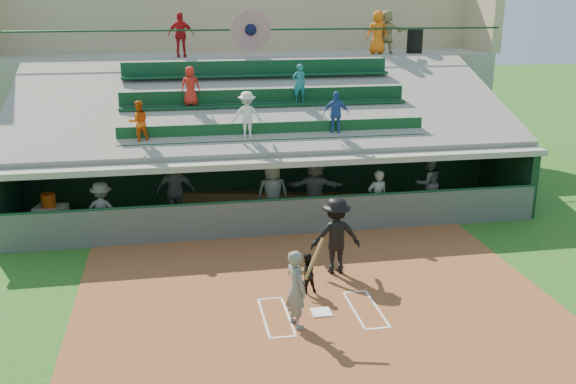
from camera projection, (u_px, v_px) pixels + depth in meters
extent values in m
plane|color=#215217|center=(321.00, 314.00, 14.31)|extent=(100.00, 100.00, 0.00)
cube|color=brown|center=(316.00, 303.00, 14.78)|extent=(11.00, 9.00, 0.02)
cube|color=white|center=(321.00, 312.00, 14.30)|extent=(0.43, 0.43, 0.03)
cube|color=white|center=(288.00, 316.00, 14.18)|extent=(0.05, 1.80, 0.01)
cube|color=silver|center=(354.00, 310.00, 14.43)|extent=(0.05, 1.80, 0.01)
cube|color=silver|center=(264.00, 318.00, 14.08)|extent=(0.05, 1.80, 0.01)
cube|color=white|center=(377.00, 308.00, 14.53)|extent=(0.05, 1.80, 0.01)
cube|color=silver|center=(270.00, 299.00, 14.98)|extent=(0.60, 0.05, 0.01)
cube|color=white|center=(354.00, 292.00, 15.33)|extent=(0.60, 0.05, 0.01)
cube|color=white|center=(283.00, 337.00, 13.28)|extent=(0.60, 0.05, 0.01)
cube|color=white|center=(378.00, 328.00, 13.63)|extent=(0.60, 0.05, 0.01)
cube|color=gray|center=(274.00, 216.00, 20.66)|extent=(16.00, 3.50, 0.04)
cube|color=gray|center=(247.00, 111.00, 26.35)|extent=(20.00, 3.00, 4.60)
cube|color=#525853|center=(283.00, 218.00, 18.86)|extent=(16.00, 0.06, 1.10)
cylinder|color=#133B22|center=(283.00, 199.00, 18.69)|extent=(16.00, 0.08, 0.08)
cube|color=black|center=(265.00, 170.00, 21.99)|extent=(16.00, 0.25, 2.20)
cube|color=black|center=(7.00, 197.00, 18.97)|extent=(0.25, 3.50, 2.20)
cube|color=black|center=(506.00, 172.00, 21.71)|extent=(0.25, 3.50, 2.20)
cube|color=gray|center=(273.00, 150.00, 20.02)|extent=(16.40, 3.90, 0.18)
cube|color=gray|center=(258.00, 156.00, 23.62)|extent=(16.40, 3.50, 2.30)
cube|color=gray|center=(252.00, 117.00, 24.84)|extent=(16.40, 0.30, 4.60)
cube|color=gray|center=(264.00, 101.00, 21.40)|extent=(16.40, 6.51, 2.37)
cube|color=#0C351A|center=(276.00, 139.00, 19.37)|extent=(9.40, 0.42, 0.08)
cube|color=#0D3A1D|center=(275.00, 130.00, 19.49)|extent=(9.40, 0.06, 0.45)
cube|color=#0C381F|center=(266.00, 105.00, 20.94)|extent=(9.40, 0.42, 0.08)
cube|color=#0C351B|center=(265.00, 96.00, 21.06)|extent=(9.40, 0.06, 0.45)
cube|color=#0C3620|center=(258.00, 75.00, 22.51)|extent=(9.40, 0.42, 0.08)
cube|color=#0D3A21|center=(257.00, 67.00, 22.62)|extent=(9.40, 0.06, 0.45)
imported|color=#D8520C|center=(139.00, 122.00, 18.59)|extent=(0.68, 0.59, 1.23)
imported|color=silver|center=(247.00, 115.00, 19.10)|extent=(0.97, 0.63, 1.42)
imported|color=#264A9A|center=(336.00, 113.00, 19.58)|extent=(0.84, 0.50, 1.35)
imported|color=red|center=(190.00, 86.00, 20.43)|extent=(0.66, 0.49, 1.24)
imported|color=#1A7078|center=(299.00, 83.00, 21.03)|extent=(0.49, 0.35, 1.25)
cylinder|color=#133D1E|center=(251.00, 30.00, 23.97)|extent=(20.00, 0.07, 0.07)
cylinder|color=maroon|center=(251.00, 30.00, 23.95)|extent=(1.50, 0.06, 1.50)
sphere|color=black|center=(251.00, 30.00, 23.92)|extent=(0.44, 0.44, 0.44)
cube|color=tan|center=(241.00, 11.00, 26.62)|extent=(20.00, 0.40, 3.20)
cube|color=tan|center=(482.00, 11.00, 26.92)|extent=(0.40, 3.00, 3.20)
imported|color=#5B5D58|center=(296.00, 289.00, 13.52)|extent=(0.58, 0.72, 1.72)
cylinder|color=olive|center=(314.00, 259.00, 13.23)|extent=(0.56, 0.54, 0.75)
sphere|color=olive|center=(302.00, 272.00, 13.43)|extent=(0.10, 0.10, 0.10)
imported|color=black|center=(306.00, 273.00, 15.17)|extent=(0.53, 0.44, 0.99)
imported|color=black|center=(336.00, 236.00, 16.16)|extent=(1.30, 0.77, 1.98)
cube|color=olive|center=(268.00, 199.00, 21.63)|extent=(13.42, 3.76, 0.41)
cube|color=white|center=(52.00, 218.00, 19.16)|extent=(1.00, 0.83, 0.78)
cylinder|color=#D7490C|center=(48.00, 200.00, 18.92)|extent=(0.41, 0.41, 0.41)
imported|color=#545752|center=(102.00, 211.00, 18.39)|extent=(1.20, 0.82, 1.72)
imported|color=#60635E|center=(176.00, 191.00, 19.79)|extent=(1.17, 0.52, 1.98)
imported|color=#535550|center=(273.00, 194.00, 19.52)|extent=(1.00, 0.67, 2.00)
imported|color=#5F625D|center=(315.00, 188.00, 20.16)|extent=(1.86, 0.88, 1.93)
imported|color=#60635D|center=(377.00, 198.00, 19.53)|extent=(0.68, 0.49, 1.74)
imported|color=#5A5D58|center=(428.00, 183.00, 20.88)|extent=(0.97, 0.80, 1.84)
cylinder|color=black|center=(415.00, 41.00, 25.79)|extent=(0.63, 0.63, 0.94)
imported|color=red|center=(181.00, 35.00, 23.82)|extent=(1.00, 0.49, 1.65)
imported|color=orange|center=(378.00, 33.00, 25.05)|extent=(0.88, 0.64, 1.68)
imported|color=tan|center=(386.00, 32.00, 25.27)|extent=(1.65, 0.97, 1.70)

